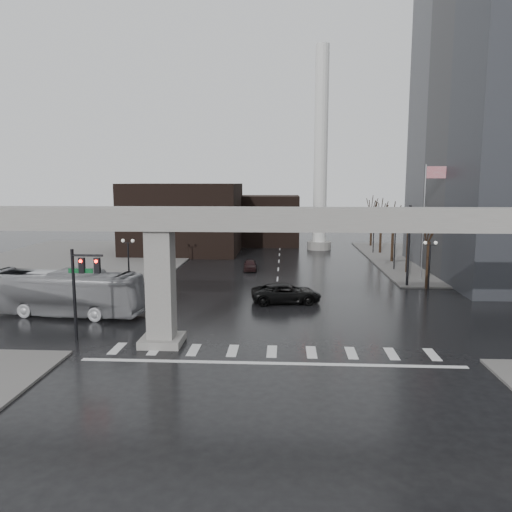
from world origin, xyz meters
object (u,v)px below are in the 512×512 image
object	(u,v)px
signal_mast_arm	(370,228)
pickup_truck	(286,293)
city_bus	(63,293)
far_car	(250,265)

from	to	relation	value
signal_mast_arm	pickup_truck	size ratio (longest dim) A/B	2.03
city_bus	far_car	bearing A→B (deg)	-25.28
city_bus	far_car	size ratio (longest dim) A/B	3.40
pickup_truck	city_bus	size ratio (longest dim) A/B	0.47
pickup_truck	far_car	size ratio (longest dim) A/B	1.59
signal_mast_arm	pickup_truck	distance (m)	11.99
far_car	city_bus	bearing A→B (deg)	-126.08
far_car	pickup_truck	bearing A→B (deg)	-78.51
pickup_truck	far_car	world-z (taller)	pickup_truck
signal_mast_arm	far_car	world-z (taller)	signal_mast_arm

